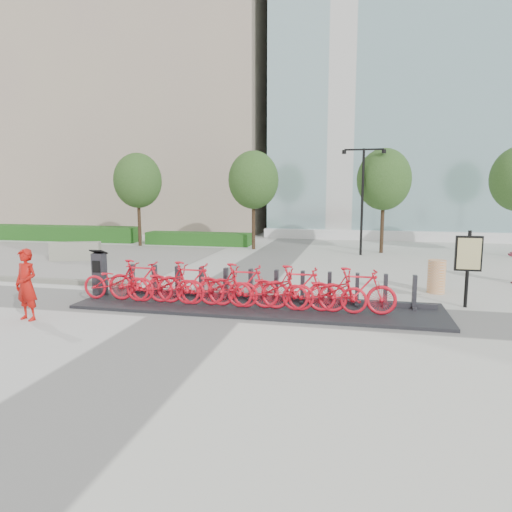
% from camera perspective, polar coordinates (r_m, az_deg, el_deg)
% --- Properties ---
extents(ground, '(120.00, 120.00, 0.00)m').
position_cam_1_polar(ground, '(12.25, -6.15, -6.40)').
color(ground, '#B5B7AA').
extents(tan_building, '(26.00, 16.00, 30.00)m').
position_cam_1_polar(tan_building, '(43.83, -16.20, 23.72)').
color(tan_building, tan).
rests_on(tan_building, ground).
extents(glass_building, '(32.00, 16.00, 24.00)m').
position_cam_1_polar(glass_building, '(39.58, 29.12, 20.27)').
color(glass_building, slate).
rests_on(glass_building, ground).
extents(gravel_patch, '(14.00, 14.00, 0.00)m').
position_cam_1_polar(gravel_patch, '(23.09, -24.35, -0.16)').
color(gravel_patch, slate).
rests_on(gravel_patch, ground).
extents(hedge_a, '(10.00, 1.40, 0.90)m').
position_cam_1_polar(hedge_a, '(30.61, -23.10, 2.65)').
color(hedge_a, '#215915').
rests_on(hedge_a, ground).
extents(hedge_b, '(6.00, 1.20, 0.70)m').
position_cam_1_polar(hedge_b, '(26.11, -7.22, 2.17)').
color(hedge_b, '#215915').
rests_on(hedge_b, ground).
extents(tree_0, '(2.60, 2.60, 5.10)m').
position_cam_1_polar(tree_0, '(26.07, -14.56, 9.10)').
color(tree_0, '#4B351F').
rests_on(tree_0, ground).
extents(tree_1, '(2.60, 2.60, 5.10)m').
position_cam_1_polar(tree_1, '(23.83, -0.32, 9.46)').
color(tree_1, '#4B351F').
rests_on(tree_1, ground).
extents(tree_2, '(2.60, 2.60, 5.10)m').
position_cam_1_polar(tree_2, '(23.24, 15.71, 9.19)').
color(tree_2, '#4B351F').
rests_on(tree_2, ground).
extents(streetlamp, '(2.00, 0.20, 5.00)m').
position_cam_1_polar(streetlamp, '(22.21, 13.19, 8.16)').
color(streetlamp, black).
rests_on(streetlamp, ground).
extents(dock_pad, '(9.60, 2.40, 0.08)m').
position_cam_1_polar(dock_pad, '(12.18, 0.14, -6.25)').
color(dock_pad, black).
rests_on(dock_pad, ground).
extents(dock_rail_posts, '(8.02, 0.50, 0.85)m').
position_cam_1_polar(dock_rail_posts, '(12.51, 0.88, -3.67)').
color(dock_rail_posts, '#28282D').
rests_on(dock_rail_posts, dock_pad).
extents(bike_0, '(1.96, 0.68, 1.03)m').
position_cam_1_polar(bike_0, '(13.14, -17.08, -3.07)').
color(bike_0, red).
rests_on(bike_0, dock_pad).
extents(bike_1, '(1.90, 0.54, 1.14)m').
position_cam_1_polar(bike_1, '(12.79, -14.28, -3.00)').
color(bike_1, red).
rests_on(bike_1, dock_pad).
extents(bike_2, '(1.96, 0.68, 1.03)m').
position_cam_1_polar(bike_2, '(12.49, -11.32, -3.43)').
color(bike_2, red).
rests_on(bike_2, dock_pad).
extents(bike_3, '(1.90, 0.54, 1.14)m').
position_cam_1_polar(bike_3, '(12.21, -8.24, -3.36)').
color(bike_3, red).
rests_on(bike_3, dock_pad).
extents(bike_4, '(1.96, 0.68, 1.03)m').
position_cam_1_polar(bike_4, '(11.98, -5.01, -3.80)').
color(bike_4, red).
rests_on(bike_4, dock_pad).
extents(bike_5, '(1.90, 0.54, 1.14)m').
position_cam_1_polar(bike_5, '(11.78, -1.66, -3.70)').
color(bike_5, red).
rests_on(bike_5, dock_pad).
extents(bike_6, '(1.96, 0.68, 1.03)m').
position_cam_1_polar(bike_6, '(11.63, 1.78, -4.14)').
color(bike_6, red).
rests_on(bike_6, dock_pad).
extents(bike_7, '(1.90, 0.54, 1.14)m').
position_cam_1_polar(bike_7, '(11.51, 5.32, -4.02)').
color(bike_7, red).
rests_on(bike_7, dock_pad).
extents(bike_8, '(1.96, 0.68, 1.03)m').
position_cam_1_polar(bike_8, '(11.46, 8.89, -4.43)').
color(bike_8, red).
rests_on(bike_8, dock_pad).
extents(bike_9, '(1.90, 0.54, 1.14)m').
position_cam_1_polar(bike_9, '(11.42, 12.52, -4.28)').
color(bike_9, red).
rests_on(bike_9, dock_pad).
extents(kiosk, '(0.41, 0.34, 1.33)m').
position_cam_1_polar(kiosk, '(13.95, -18.97, -1.99)').
color(kiosk, '#28282D').
rests_on(kiosk, dock_pad).
extents(worker_red, '(0.70, 0.54, 1.72)m').
position_cam_1_polar(worker_red, '(12.16, -26.78, -3.21)').
color(worker_red, '#B0110B').
rests_on(worker_red, ground).
extents(construction_barrel, '(0.67, 0.67, 1.00)m').
position_cam_1_polar(construction_barrel, '(14.82, 21.63, -2.39)').
color(construction_barrel, orange).
rests_on(construction_barrel, ground).
extents(jersey_barrier, '(2.16, 1.24, 0.81)m').
position_cam_1_polar(jersey_barrier, '(21.64, -21.63, 0.54)').
color(jersey_barrier, gray).
rests_on(jersey_barrier, ground).
extents(map_sign, '(0.67, 0.12, 2.05)m').
position_cam_1_polar(map_sign, '(13.17, 25.02, -0.09)').
color(map_sign, black).
rests_on(map_sign, ground).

